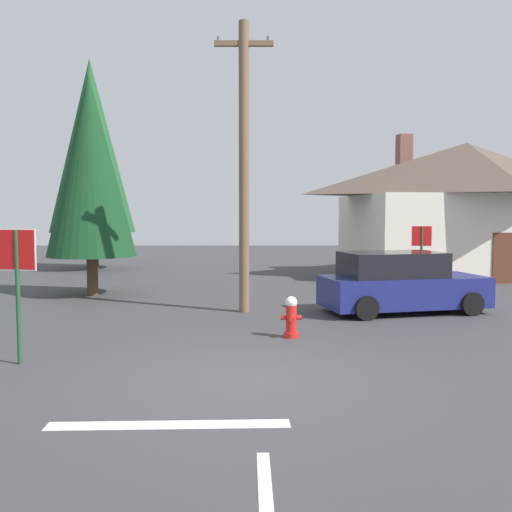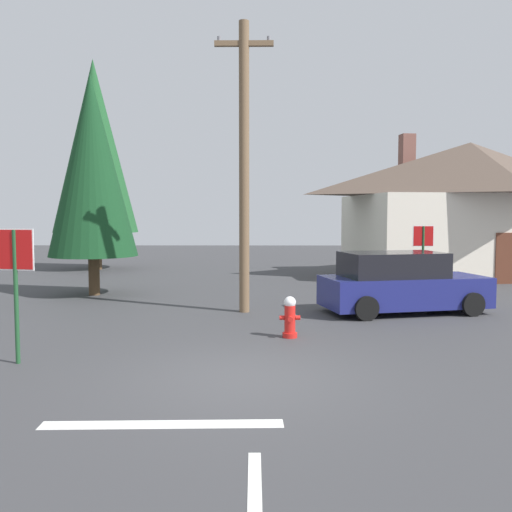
{
  "view_description": "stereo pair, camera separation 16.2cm",
  "coord_description": "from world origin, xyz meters",
  "px_view_note": "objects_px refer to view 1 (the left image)",
  "views": [
    {
      "loc": [
        0.15,
        -9.38,
        2.73
      ],
      "look_at": [
        0.15,
        5.07,
        1.66
      ],
      "focal_mm": 39.96,
      "sensor_mm": 36.0,
      "label": 1
    },
    {
      "loc": [
        0.31,
        -9.38,
        2.73
      ],
      "look_at": [
        0.15,
        5.07,
        1.66
      ],
      "focal_mm": 39.96,
      "sensor_mm": 36.0,
      "label": 2
    }
  ],
  "objects_px": {
    "stop_sign_far": "(421,246)",
    "pine_tree_tall_left": "(90,166)",
    "stop_sign_near": "(17,267)",
    "pine_tree_mid_left": "(91,146)",
    "house": "(465,207)",
    "parked_car": "(400,284)",
    "utility_pole": "(244,163)",
    "fire_hydrant": "(291,317)"
  },
  "relations": [
    {
      "from": "stop_sign_far",
      "to": "pine_tree_tall_left",
      "type": "relative_size",
      "value": 0.32
    },
    {
      "from": "stop_sign_near",
      "to": "pine_tree_mid_left",
      "type": "distance_m",
      "value": 18.61
    },
    {
      "from": "house",
      "to": "parked_car",
      "type": "xyz_separation_m",
      "value": [
        -5.3,
        -9.65,
        -2.25
      ]
    },
    {
      "from": "stop_sign_near",
      "to": "house",
      "type": "bearing_deg",
      "value": 48.06
    },
    {
      "from": "stop_sign_far",
      "to": "house",
      "type": "xyz_separation_m",
      "value": [
        3.85,
        6.62,
        1.38
      ]
    },
    {
      "from": "house",
      "to": "parked_car",
      "type": "relative_size",
      "value": 2.39
    },
    {
      "from": "pine_tree_tall_left",
      "to": "pine_tree_mid_left",
      "type": "xyz_separation_m",
      "value": [
        -2.51,
        8.92,
        1.68
      ]
    },
    {
      "from": "stop_sign_near",
      "to": "utility_pole",
      "type": "height_order",
      "value": "utility_pole"
    },
    {
      "from": "fire_hydrant",
      "to": "stop_sign_far",
      "type": "xyz_separation_m",
      "value": [
        4.68,
        6.28,
        1.21
      ]
    },
    {
      "from": "parked_car",
      "to": "pine_tree_mid_left",
      "type": "relative_size",
      "value": 0.47
    },
    {
      "from": "stop_sign_far",
      "to": "pine_tree_mid_left",
      "type": "relative_size",
      "value": 0.23
    },
    {
      "from": "stop_sign_far",
      "to": "parked_car",
      "type": "xyz_separation_m",
      "value": [
        -1.45,
        -3.03,
        -0.86
      ]
    },
    {
      "from": "stop_sign_far",
      "to": "house",
      "type": "relative_size",
      "value": 0.21
    },
    {
      "from": "utility_pole",
      "to": "pine_tree_tall_left",
      "type": "bearing_deg",
      "value": 147.62
    },
    {
      "from": "stop_sign_near",
      "to": "pine_tree_tall_left",
      "type": "bearing_deg",
      "value": 97.73
    },
    {
      "from": "fire_hydrant",
      "to": "stop_sign_far",
      "type": "distance_m",
      "value": 7.92
    },
    {
      "from": "stop_sign_near",
      "to": "utility_pole",
      "type": "bearing_deg",
      "value": 54.34
    },
    {
      "from": "stop_sign_far",
      "to": "house",
      "type": "height_order",
      "value": "house"
    },
    {
      "from": "stop_sign_far",
      "to": "pine_tree_tall_left",
      "type": "height_order",
      "value": "pine_tree_tall_left"
    },
    {
      "from": "fire_hydrant",
      "to": "utility_pole",
      "type": "distance_m",
      "value": 5.06
    },
    {
      "from": "pine_tree_tall_left",
      "to": "pine_tree_mid_left",
      "type": "distance_m",
      "value": 9.42
    },
    {
      "from": "pine_tree_tall_left",
      "to": "house",
      "type": "bearing_deg",
      "value": 23.17
    },
    {
      "from": "parked_car",
      "to": "pine_tree_mid_left",
      "type": "bearing_deg",
      "value": 134.47
    },
    {
      "from": "utility_pole",
      "to": "parked_car",
      "type": "distance_m",
      "value": 5.47
    },
    {
      "from": "fire_hydrant",
      "to": "utility_pole",
      "type": "bearing_deg",
      "value": 108.65
    },
    {
      "from": "fire_hydrant",
      "to": "pine_tree_tall_left",
      "type": "bearing_deg",
      "value": 133.72
    },
    {
      "from": "stop_sign_far",
      "to": "stop_sign_near",
      "type": "bearing_deg",
      "value": -138.86
    },
    {
      "from": "fire_hydrant",
      "to": "house",
      "type": "distance_m",
      "value": 15.68
    },
    {
      "from": "utility_pole",
      "to": "parked_car",
      "type": "bearing_deg",
      "value": -0.53
    },
    {
      "from": "fire_hydrant",
      "to": "parked_car",
      "type": "height_order",
      "value": "parked_car"
    },
    {
      "from": "stop_sign_near",
      "to": "pine_tree_mid_left",
      "type": "height_order",
      "value": "pine_tree_mid_left"
    },
    {
      "from": "utility_pole",
      "to": "house",
      "type": "relative_size",
      "value": 0.69
    },
    {
      "from": "parked_car",
      "to": "pine_tree_tall_left",
      "type": "xyz_separation_m",
      "value": [
        -9.5,
        3.32,
        3.52
      ]
    },
    {
      "from": "house",
      "to": "pine_tree_mid_left",
      "type": "xyz_separation_m",
      "value": [
        -17.32,
        2.59,
        2.95
      ]
    },
    {
      "from": "stop_sign_near",
      "to": "house",
      "type": "relative_size",
      "value": 0.22
    },
    {
      "from": "stop_sign_far",
      "to": "parked_car",
      "type": "bearing_deg",
      "value": -115.64
    },
    {
      "from": "utility_pole",
      "to": "stop_sign_far",
      "type": "height_order",
      "value": "utility_pole"
    },
    {
      "from": "stop_sign_near",
      "to": "house",
      "type": "height_order",
      "value": "house"
    },
    {
      "from": "stop_sign_near",
      "to": "pine_tree_mid_left",
      "type": "bearing_deg",
      "value": 101.81
    },
    {
      "from": "fire_hydrant",
      "to": "pine_tree_tall_left",
      "type": "xyz_separation_m",
      "value": [
        -6.28,
        6.57,
        3.87
      ]
    },
    {
      "from": "fire_hydrant",
      "to": "house",
      "type": "bearing_deg",
      "value": 56.53
    },
    {
      "from": "utility_pole",
      "to": "stop_sign_far",
      "type": "relative_size",
      "value": 3.37
    }
  ]
}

